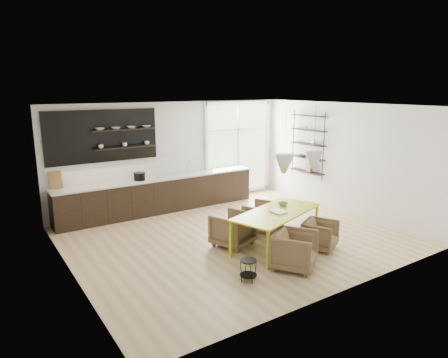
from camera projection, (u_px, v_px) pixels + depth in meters
room at (229, 163)px, 9.86m from camera, size 7.02×6.01×2.91m
kitchen_run at (156, 190)px, 10.67m from camera, size 5.54×0.69×2.75m
right_shelving at (308, 146)px, 11.37m from camera, size 0.26×1.22×1.90m
dining_table at (277, 214)px, 8.26m from camera, size 2.31×1.58×0.77m
armchair_back_left at (233, 229)px, 8.43m from camera, size 0.98×0.99×0.71m
armchair_back_right at (263, 218)px, 9.19m from camera, size 1.02×1.03×0.70m
armchair_front_left at (295, 250)px, 7.34m from camera, size 1.05×1.06×0.70m
armchair_front_right at (320, 235)px, 8.25m from camera, size 0.87×0.88×0.60m
wire_stool at (248, 267)px, 6.88m from camera, size 0.30×0.30×0.38m
table_book at (274, 213)px, 8.11m from camera, size 0.24×0.33×0.03m
table_bowl at (283, 204)px, 8.66m from camera, size 0.28×0.28×0.06m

